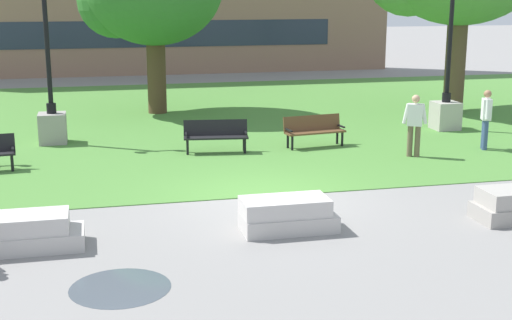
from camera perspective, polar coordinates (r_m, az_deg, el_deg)
The scene contains 11 objects.
ground_plane at distance 15.84m, azimuth 0.49°, elevation -2.99°, with size 140.00×140.00×0.00m, color gray.
grass_lawn at distance 25.42m, azimuth -4.85°, elevation 3.26°, with size 40.00×20.00×0.02m, color #4C8438.
concrete_block_center at distance 13.29m, azimuth -17.85°, elevation -5.54°, with size 1.91×0.90×0.64m.
concrete_block_left at distance 13.62m, azimuth 2.47°, elevation -4.42°, with size 1.80×0.90×0.64m.
puddle at distance 11.37m, azimuth -10.80°, elevation -10.00°, with size 1.57×1.57×0.01m, color #47515B.
park_bench_near_left at distance 20.85m, azimuth 4.65°, elevation 2.49°, with size 1.86×0.77×0.90m.
park_bench_near_right at distance 20.08m, azimuth -3.24°, elevation 2.09°, with size 1.85×0.76×0.90m.
lamp_post_center at distance 24.13m, azimuth 14.99°, elevation 4.89°, with size 1.32×0.80×5.29m.
lamp_post_left at distance 22.01m, azimuth -16.04°, elevation 3.81°, with size 1.32×0.80×4.78m.
person_bystander_near_lawn at distance 19.89m, azimuth 12.58°, elevation 2.99°, with size 0.67×0.40×1.71m.
person_bystander_far_lawn at distance 21.36m, azimuth 17.92°, elevation 3.36°, with size 0.37×0.61×1.71m.
Camera 1 is at (-3.60, -14.77, 4.48)m, focal length 50.00 mm.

